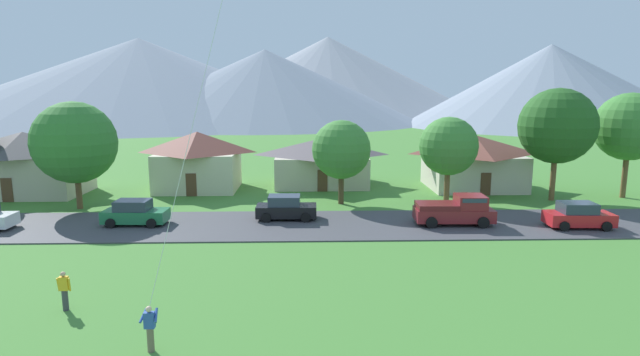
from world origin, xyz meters
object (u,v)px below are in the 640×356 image
at_px(house_left_center, 321,161).
at_px(watcher_person, 64,290).
at_px(house_rightmost, 198,160).
at_px(tree_right_of_center, 341,150).
at_px(tree_left_of_center, 449,146).
at_px(parked_car_green_west_end, 135,213).
at_px(parked_car_black_mid_west, 286,208).
at_px(pickup_truck_maroon_west_side, 456,210).
at_px(tree_near_left, 630,127).
at_px(tree_far_right, 75,143).
at_px(parked_car_red_mid_east, 578,216).
at_px(house_right_center, 25,162).
at_px(tree_center, 557,126).
at_px(house_leftmost, 473,161).

relative_size(house_left_center, watcher_person, 5.59).
height_order(house_rightmost, tree_right_of_center, tree_right_of_center).
bearing_deg(tree_left_of_center, parked_car_green_west_end, -164.91).
bearing_deg(parked_car_black_mid_west, pickup_truck_maroon_west_side, -8.39).
bearing_deg(house_left_center, parked_car_black_mid_west, -102.07).
bearing_deg(tree_near_left, tree_far_right, -176.33).
xyz_separation_m(parked_car_black_mid_west, watcher_person, (-8.57, -14.47, 0.01)).
distance_m(tree_right_of_center, parked_car_red_mid_east, 17.39).
xyz_separation_m(house_right_center, tree_center, (44.85, -3.55, 3.30)).
bearing_deg(parked_car_green_west_end, tree_right_of_center, 23.45).
distance_m(tree_left_of_center, tree_center, 9.25).
xyz_separation_m(tree_center, tree_right_of_center, (-17.63, -0.83, -1.77)).
bearing_deg(parked_car_green_west_end, tree_far_right, 139.48).
xyz_separation_m(house_rightmost, tree_left_of_center, (21.26, -6.38, 1.87)).
bearing_deg(house_right_center, tree_center, -4.52).
bearing_deg(parked_car_red_mid_east, house_right_center, 163.95).
height_order(house_left_center, parked_car_black_mid_west, house_left_center).
relative_size(tree_near_left, tree_left_of_center, 1.27).
relative_size(house_left_center, house_right_center, 0.90).
xyz_separation_m(house_rightmost, tree_center, (30.34, -5.50, 3.39)).
bearing_deg(house_right_center, tree_right_of_center, -9.14).
bearing_deg(parked_car_black_mid_west, parked_car_green_west_end, -173.42).
distance_m(tree_far_right, parked_car_black_mid_west, 17.08).
relative_size(house_left_center, tree_left_of_center, 1.34).
bearing_deg(parked_car_black_mid_west, parked_car_red_mid_east, -8.09).
height_order(house_right_center, tree_right_of_center, tree_right_of_center).
relative_size(parked_car_red_mid_east, pickup_truck_maroon_west_side, 0.81).
bearing_deg(pickup_truck_maroon_west_side, house_right_center, 162.12).
xyz_separation_m(tree_near_left, tree_center, (-6.60, -0.89, 0.14)).
bearing_deg(house_rightmost, pickup_truck_maroon_west_side, -33.20).
xyz_separation_m(house_right_center, parked_car_red_mid_east, (42.36, -12.19, -1.99)).
relative_size(house_rightmost, parked_car_green_west_end, 1.80).
height_order(tree_far_right, parked_car_red_mid_east, tree_far_right).
height_order(house_rightmost, parked_car_red_mid_east, house_rightmost).
xyz_separation_m(house_left_center, tree_far_right, (-18.97, -9.65, 2.80)).
relative_size(house_left_center, tree_near_left, 1.06).
height_order(tree_center, tree_far_right, tree_center).
distance_m(house_right_center, tree_far_right, 9.14).
distance_m(house_leftmost, pickup_truck_maroon_west_side, 14.34).
xyz_separation_m(house_right_center, tree_near_left, (51.45, -2.66, 3.17)).
relative_size(tree_far_right, parked_car_red_mid_east, 1.93).
xyz_separation_m(tree_far_right, parked_car_red_mid_east, (35.44, -6.67, -4.26)).
bearing_deg(parked_car_red_mid_east, tree_center, 73.91).
distance_m(tree_near_left, tree_far_right, 44.63).
relative_size(house_right_center, tree_right_of_center, 1.54).
height_order(tree_left_of_center, parked_car_black_mid_west, tree_left_of_center).
bearing_deg(parked_car_green_west_end, house_leftmost, 24.94).
relative_size(house_left_center, parked_car_red_mid_east, 2.19).
bearing_deg(parked_car_red_mid_east, tree_far_right, 169.34).
distance_m(house_left_center, tree_left_of_center, 13.27).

